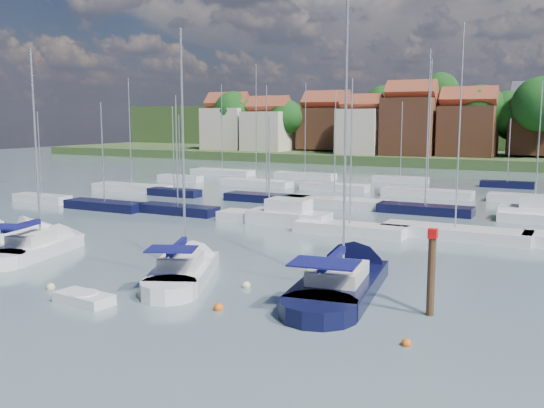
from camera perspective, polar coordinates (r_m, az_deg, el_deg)
The scene contains 15 objects.
ground at distance 67.95m, azimuth 13.01°, elevation 0.34°, with size 260.00×260.00×0.00m, color #475A61.
sailboat_left at distance 43.99m, azimuth -20.35°, elevation -3.71°, with size 5.09×11.04×14.56m.
sailboat_centre at distance 35.68m, azimuth -7.88°, elevation -5.97°, with size 7.01×11.27×14.99m.
sailboat_navy at distance 33.74m, azimuth 7.20°, elevation -6.81°, with size 5.49×14.12×18.93m.
sailboat_far at distance 49.29m, azimuth -23.88°, elevation -2.69°, with size 6.45×11.02×14.23m.
tender at distance 31.31m, azimuth -17.28°, elevation -8.49°, with size 3.15×1.68×0.66m.
timber_piling at distance 28.92m, azimuth 14.70°, elevation -8.16°, with size 0.40×0.40×6.30m.
buoy_b at distance 34.42m, azimuth -20.09°, elevation -7.54°, with size 0.47×0.47×0.47m, color beige.
buoy_c at distance 31.81m, azimuth -12.16°, elevation -8.51°, with size 0.49×0.49×0.49m, color beige.
buoy_d at distance 29.16m, azimuth -5.03°, elevation -9.90°, with size 0.49×0.49×0.49m, color #D85914.
buoy_e at distance 36.98m, azimuth 2.51°, elevation -5.97°, with size 0.42×0.42×0.42m, color #D85914.
buoy_f at distance 25.37m, azimuth 12.54°, elevation -12.88°, with size 0.41×0.41×0.41m, color #D85914.
buoy_g at distance 32.72m, azimuth -2.42°, elevation -7.85°, with size 0.46×0.46×0.46m, color beige.
marina_field at distance 62.77m, azimuth 13.61°, elevation 0.08°, with size 79.62×41.41×15.93m.
far_shore_town at distance 158.66m, azimuth 22.27°, elevation 5.99°, with size 212.46×90.00×22.27m.
Camera 1 is at (16.50, -25.29, 9.04)m, focal length 40.00 mm.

